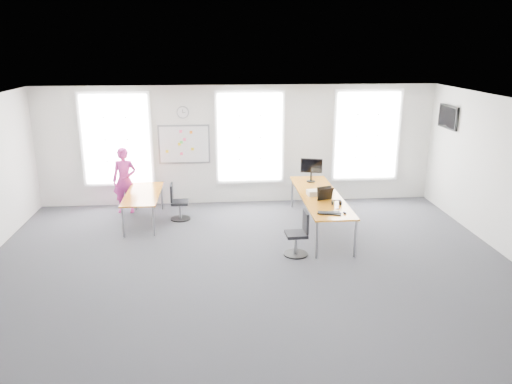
{
  "coord_description": "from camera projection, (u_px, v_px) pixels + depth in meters",
  "views": [
    {
      "loc": [
        -0.58,
        -8.4,
        4.01
      ],
      "look_at": [
        0.22,
        1.2,
        1.1
      ],
      "focal_mm": 35.0,
      "sensor_mm": 36.0,
      "label": 1
    }
  ],
  "objects": [
    {
      "name": "desk_left",
      "position": [
        143.0,
        196.0,
        11.38
      ],
      "size": [
        0.76,
        1.91,
        0.7
      ],
      "color": "#AD5413",
      "rests_on": "ground"
    },
    {
      "name": "wall_clock",
      "position": [
        183.0,
        112.0,
        12.22
      ],
      "size": [
        0.3,
        0.04,
        0.3
      ],
      "primitive_type": "cylinder",
      "rotation": [
        1.57,
        0.0,
        0.0
      ],
      "color": "gray",
      "rests_on": "wall_back"
    },
    {
      "name": "ceiling",
      "position": [
        249.0,
        105.0,
        8.35
      ],
      "size": [
        10.0,
        10.0,
        0.0
      ],
      "primitive_type": "plane",
      "rotation": [
        3.14,
        0.0,
        0.0
      ],
      "color": "white",
      "rests_on": "ground"
    },
    {
      "name": "paper_stack",
      "position": [
        315.0,
        193.0,
        10.9
      ],
      "size": [
        0.35,
        0.28,
        0.11
      ],
      "primitive_type": "cube",
      "rotation": [
        0.0,
        0.0,
        0.13
      ],
      "color": "beige",
      "rests_on": "desk_right"
    },
    {
      "name": "wall_front",
      "position": [
        277.0,
        304.0,
        4.97
      ],
      "size": [
        10.0,
        0.0,
        10.0
      ],
      "primitive_type": "plane",
      "rotation": [
        -1.57,
        0.0,
        0.0
      ],
      "color": "silver",
      "rests_on": "ground"
    },
    {
      "name": "chair_left",
      "position": [
        178.0,
        204.0,
        11.64
      ],
      "size": [
        0.46,
        0.46,
        0.86
      ],
      "rotation": [
        0.0,
        0.0,
        1.57
      ],
      "color": "black",
      "rests_on": "ground"
    },
    {
      "name": "wall_back",
      "position": [
        238.0,
        145.0,
        12.6
      ],
      "size": [
        10.0,
        0.0,
        10.0
      ],
      "primitive_type": "plane",
      "rotation": [
        1.57,
        0.0,
        0.0
      ],
      "color": "silver",
      "rests_on": "ground"
    },
    {
      "name": "monitor",
      "position": [
        311.0,
        168.0,
        11.86
      ],
      "size": [
        0.5,
        0.21,
        0.57
      ],
      "rotation": [
        0.0,
        0.0,
        -0.25
      ],
      "color": "black",
      "rests_on": "desk_right"
    },
    {
      "name": "whiteboard",
      "position": [
        184.0,
        144.0,
        12.45
      ],
      "size": [
        1.2,
        0.03,
        0.9
      ],
      "primitive_type": "cube",
      "color": "white",
      "rests_on": "wall_back"
    },
    {
      "name": "tv",
      "position": [
        448.0,
        117.0,
        11.81
      ],
      "size": [
        0.06,
        0.9,
        0.55
      ],
      "primitive_type": "cube",
      "color": "black",
      "rests_on": "wall_right"
    },
    {
      "name": "person",
      "position": [
        125.0,
        180.0,
        12.03
      ],
      "size": [
        0.61,
        0.43,
        1.6
      ],
      "primitive_type": "imported",
      "rotation": [
        0.0,
        0.0,
        -0.08
      ],
      "color": "#BE2B85",
      "rests_on": "ground"
    },
    {
      "name": "laptop_sleeve",
      "position": [
        325.0,
        194.0,
        10.55
      ],
      "size": [
        0.36,
        0.28,
        0.28
      ],
      "rotation": [
        0.0,
        0.0,
        0.31
      ],
      "color": "black",
      "rests_on": "desk_right"
    },
    {
      "name": "floor",
      "position": [
        249.0,
        268.0,
        9.22
      ],
      "size": [
        10.0,
        10.0,
        0.0
      ],
      "primitive_type": "plane",
      "color": "#2B2B31",
      "rests_on": "ground"
    },
    {
      "name": "lens_cap",
      "position": [
        338.0,
        209.0,
        10.02
      ],
      "size": [
        0.07,
        0.07,
        0.01
      ],
      "primitive_type": "cylinder",
      "rotation": [
        0.0,
        0.0,
        0.06
      ],
      "color": "black",
      "rests_on": "desk_right"
    },
    {
      "name": "window_mid",
      "position": [
        250.0,
        137.0,
        12.54
      ],
      "size": [
        1.6,
        0.06,
        2.2
      ],
      "primitive_type": "cube",
      "color": "white",
      "rests_on": "wall_back"
    },
    {
      "name": "window_right",
      "position": [
        366.0,
        136.0,
        12.78
      ],
      "size": [
        1.6,
        0.06,
        2.2
      ],
      "primitive_type": "cube",
      "color": "white",
      "rests_on": "wall_back"
    },
    {
      "name": "desk_right",
      "position": [
        320.0,
        197.0,
        10.94
      ],
      "size": [
        0.86,
        3.24,
        0.79
      ],
      "color": "#AD5413",
      "rests_on": "ground"
    },
    {
      "name": "window_left",
      "position": [
        116.0,
        139.0,
        12.28
      ],
      "size": [
        1.6,
        0.06,
        2.2
      ],
      "primitive_type": "cube",
      "color": "white",
      "rests_on": "wall_back"
    },
    {
      "name": "headphones",
      "position": [
        336.0,
        203.0,
        10.24
      ],
      "size": [
        0.2,
        0.11,
        0.12
      ],
      "rotation": [
        0.0,
        0.0,
        -0.05
      ],
      "color": "black",
      "rests_on": "desk_right"
    },
    {
      "name": "keyboard",
      "position": [
        329.0,
        213.0,
        9.73
      ],
      "size": [
        0.48,
        0.3,
        0.02
      ],
      "primitive_type": "cube",
      "rotation": [
        0.0,
        0.0,
        -0.31
      ],
      "color": "black",
      "rests_on": "desk_right"
    },
    {
      "name": "chair_right",
      "position": [
        299.0,
        236.0,
        9.68
      ],
      "size": [
        0.47,
        0.47,
        0.89
      ],
      "rotation": [
        0.0,
        0.0,
        -1.53
      ],
      "color": "black",
      "rests_on": "ground"
    },
    {
      "name": "mouse",
      "position": [
        345.0,
        213.0,
        9.73
      ],
      "size": [
        0.07,
        0.11,
        0.04
      ],
      "primitive_type": "ellipsoid",
      "rotation": [
        0.0,
        0.0,
        -0.04
      ],
      "color": "black",
      "rests_on": "desk_right"
    }
  ]
}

